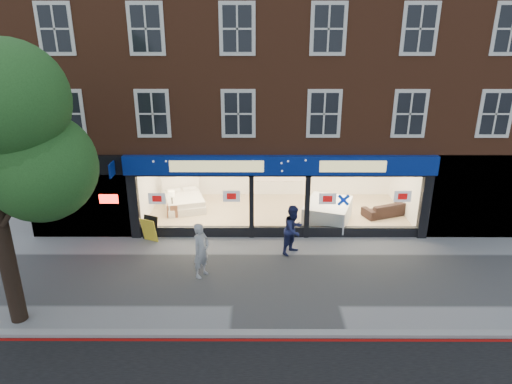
{
  "coord_description": "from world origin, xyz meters",
  "views": [
    {
      "loc": [
        -0.84,
        -12.9,
        7.83
      ],
      "look_at": [
        -0.88,
        2.5,
        2.05
      ],
      "focal_mm": 32.0,
      "sensor_mm": 36.0,
      "label": 1
    }
  ],
  "objects_px": {
    "sofa": "(385,209)",
    "a_board": "(150,229)",
    "display_bed": "(184,200)",
    "mattress_stack": "(328,212)",
    "pedestrian_grey": "(201,250)",
    "pedestrian_blue": "(294,230)"
  },
  "relations": [
    {
      "from": "display_bed",
      "to": "pedestrian_blue",
      "type": "height_order",
      "value": "pedestrian_blue"
    },
    {
      "from": "sofa",
      "to": "a_board",
      "type": "bearing_deg",
      "value": -8.54
    },
    {
      "from": "display_bed",
      "to": "pedestrian_grey",
      "type": "height_order",
      "value": "pedestrian_grey"
    },
    {
      "from": "sofa",
      "to": "pedestrian_grey",
      "type": "height_order",
      "value": "pedestrian_grey"
    },
    {
      "from": "a_board",
      "to": "pedestrian_blue",
      "type": "xyz_separation_m",
      "value": [
        5.35,
        -0.95,
        0.43
      ]
    },
    {
      "from": "pedestrian_grey",
      "to": "a_board",
      "type": "bearing_deg",
      "value": 74.88
    },
    {
      "from": "display_bed",
      "to": "a_board",
      "type": "relative_size",
      "value": 2.5
    },
    {
      "from": "pedestrian_blue",
      "to": "sofa",
      "type": "bearing_deg",
      "value": -11.91
    },
    {
      "from": "display_bed",
      "to": "mattress_stack",
      "type": "bearing_deg",
      "value": -30.61
    },
    {
      "from": "display_bed",
      "to": "pedestrian_blue",
      "type": "distance_m",
      "value": 6.08
    },
    {
      "from": "display_bed",
      "to": "sofa",
      "type": "height_order",
      "value": "display_bed"
    },
    {
      "from": "display_bed",
      "to": "sofa",
      "type": "xyz_separation_m",
      "value": [
        8.68,
        -0.84,
        -0.04
      ]
    },
    {
      "from": "mattress_stack",
      "to": "pedestrian_grey",
      "type": "height_order",
      "value": "pedestrian_grey"
    },
    {
      "from": "display_bed",
      "to": "pedestrian_blue",
      "type": "xyz_separation_m",
      "value": [
        4.53,
        -4.03,
        0.49
      ]
    },
    {
      "from": "mattress_stack",
      "to": "sofa",
      "type": "relative_size",
      "value": 1.32
    },
    {
      "from": "pedestrian_grey",
      "to": "pedestrian_blue",
      "type": "height_order",
      "value": "pedestrian_grey"
    },
    {
      "from": "display_bed",
      "to": "mattress_stack",
      "type": "relative_size",
      "value": 0.93
    },
    {
      "from": "pedestrian_grey",
      "to": "pedestrian_blue",
      "type": "xyz_separation_m",
      "value": [
        3.1,
        1.58,
        -0.01
      ]
    },
    {
      "from": "mattress_stack",
      "to": "pedestrian_blue",
      "type": "relative_size",
      "value": 1.42
    },
    {
      "from": "pedestrian_grey",
      "to": "pedestrian_blue",
      "type": "distance_m",
      "value": 3.48
    },
    {
      "from": "sofa",
      "to": "mattress_stack",
      "type": "bearing_deg",
      "value": -6.95
    },
    {
      "from": "mattress_stack",
      "to": "pedestrian_blue",
      "type": "distance_m",
      "value": 3.0
    }
  ]
}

